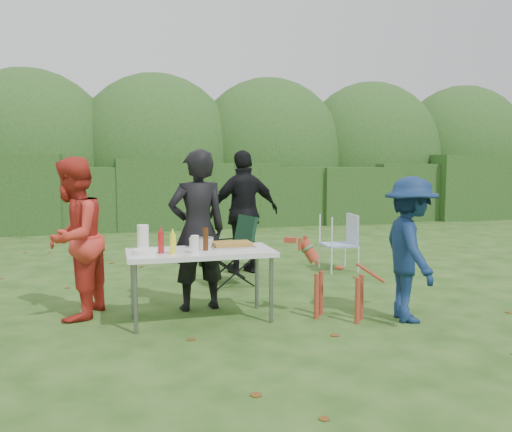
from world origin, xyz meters
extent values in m
plane|color=#1E4211|center=(0.00, 0.00, 0.00)|extent=(80.00, 80.00, 0.00)
cube|color=#23471C|center=(0.00, 8.00, 0.85)|extent=(22.00, 1.40, 1.70)
ellipsoid|color=#3D6628|center=(0.00, 9.60, 1.60)|extent=(20.00, 2.60, 3.20)
cube|color=silver|center=(-0.38, 0.12, 0.71)|extent=(1.50, 0.70, 0.05)
cylinder|color=slate|center=(-1.06, -0.16, 0.34)|extent=(0.04, 0.04, 0.69)
cylinder|color=slate|center=(0.30, -0.16, 0.34)|extent=(0.04, 0.04, 0.69)
cylinder|color=slate|center=(-1.06, 0.40, 0.34)|extent=(0.04, 0.04, 0.69)
cylinder|color=slate|center=(0.30, 0.40, 0.34)|extent=(0.04, 0.04, 0.69)
imported|color=black|center=(-0.34, 0.55, 0.89)|extent=(0.70, 0.50, 1.78)
imported|color=red|center=(-1.65, 0.56, 0.85)|extent=(0.89, 1.00, 1.70)
imported|color=black|center=(0.64, 2.31, 0.90)|extent=(1.11, 0.59, 1.81)
imported|color=#10264E|center=(1.71, -0.45, 0.75)|extent=(0.73, 1.06, 1.50)
cube|color=#B7B7BA|center=(-0.02, 0.22, 0.75)|extent=(0.45, 0.30, 0.02)
cube|color=#AC7D2F|center=(-0.02, 0.22, 0.78)|extent=(0.40, 0.26, 0.04)
cylinder|color=#EFF527|center=(-0.68, -0.02, 0.84)|extent=(0.06, 0.06, 0.20)
cylinder|color=#AA1B1C|center=(-0.79, 0.04, 0.85)|extent=(0.06, 0.06, 0.22)
cylinder|color=#47230F|center=(-0.33, 0.09, 0.86)|extent=(0.06, 0.06, 0.24)
cylinder|color=white|center=(-0.95, 0.31, 0.87)|extent=(0.12, 0.12, 0.26)
cylinder|color=white|center=(-0.46, -0.05, 0.83)|extent=(0.08, 0.08, 0.18)
cylinder|color=silver|center=(-0.33, 0.33, 0.79)|extent=(0.26, 0.26, 0.10)
cylinder|color=white|center=(-0.95, 0.03, 0.77)|extent=(0.24, 0.24, 0.05)
camera|label=1|loc=(-1.28, -5.36, 1.68)|focal=38.00mm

